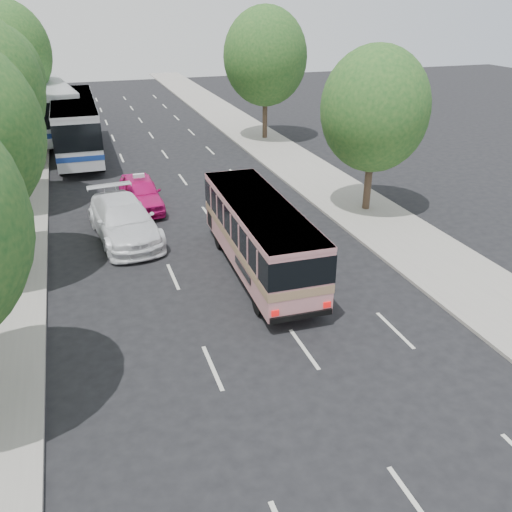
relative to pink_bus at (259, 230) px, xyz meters
name	(u,v)px	position (x,y,z in m)	size (l,w,h in m)	color
ground	(252,321)	(-1.40, -3.36, -1.76)	(120.00, 120.00, 0.00)	black
sidewalk_left	(14,175)	(-9.90, 16.64, -1.68)	(4.00, 90.00, 0.15)	#9E998E
sidewalk_right	(277,151)	(7.10, 16.64, -1.70)	(4.00, 90.00, 0.12)	#9E998E
tree_left_e	(6,49)	(-9.83, 26.59, 4.68)	(6.30, 6.30, 9.82)	#38281E
tree_left_f	(11,46)	(-10.03, 34.59, 4.25)	(5.88, 5.88, 9.16)	#38281E
tree_right_near	(377,105)	(7.37, 4.59, 3.45)	(5.10, 5.10, 7.95)	#38281E
tree_right_far	(267,53)	(7.67, 20.59, 4.37)	(6.00, 6.00, 9.35)	#38281E
pink_bus	(259,230)	(0.00, 0.00, 0.00)	(2.50, 8.90, 2.82)	#CD8489
pink_taxi	(140,193)	(-3.37, 8.63, -0.94)	(1.91, 4.76, 1.62)	#D0126F
white_pickup	(124,220)	(-4.59, 4.99, -0.88)	(2.45, 6.02, 1.75)	white
tour_coach_front	(75,122)	(-5.90, 20.31, 0.49)	(2.83, 12.51, 3.74)	silver
tour_coach_rear	(47,104)	(-7.70, 26.90, 0.67)	(4.62, 13.73, 4.03)	silver
taxi_roof_sign	(139,176)	(-3.37, 8.63, -0.04)	(0.55, 0.18, 0.18)	silver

